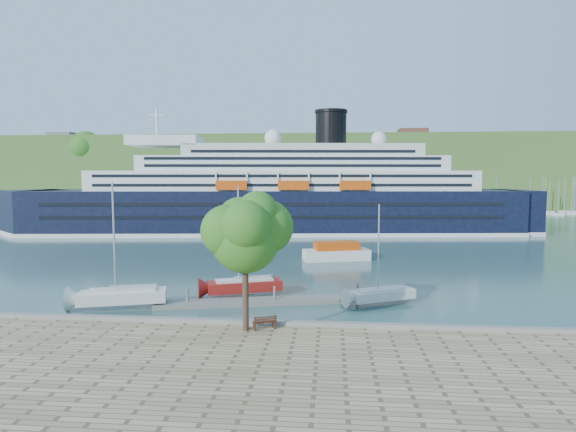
# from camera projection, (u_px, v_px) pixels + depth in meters

# --- Properties ---
(ground) EXTENTS (400.00, 400.00, 0.00)m
(ground) POSITION_uv_depth(u_px,v_px,m) (209.00, 336.00, 33.49)
(ground) COLOR #2C4F4D
(ground) RESTS_ON ground
(far_hillside) EXTENTS (400.00, 50.00, 24.00)m
(far_hillside) POSITION_uv_depth(u_px,v_px,m) (309.00, 172.00, 176.28)
(far_hillside) COLOR #3C5F26
(far_hillside) RESTS_ON ground
(quay_coping) EXTENTS (220.00, 0.50, 0.30)m
(quay_coping) POSITION_uv_depth(u_px,v_px,m) (209.00, 321.00, 33.19)
(quay_coping) COLOR slate
(quay_coping) RESTS_ON promenade
(cruise_ship) EXTENTS (104.42, 25.86, 23.22)m
(cruise_ship) POSITION_uv_depth(u_px,v_px,m) (273.00, 172.00, 90.99)
(cruise_ship) COLOR black
(cruise_ship) RESTS_ON ground
(park_bench) EXTENTS (1.74, 1.24, 1.03)m
(park_bench) POSITION_uv_depth(u_px,v_px,m) (264.00, 322.00, 31.80)
(park_bench) COLOR #4E2516
(park_bench) RESTS_ON promenade
(promenade_tree) EXTENTS (5.98, 5.98, 9.90)m
(promenade_tree) POSITION_uv_depth(u_px,v_px,m) (245.00, 256.00, 31.22)
(promenade_tree) COLOR #245B18
(promenade_tree) RESTS_ON promenade
(floating_pontoon) EXTENTS (16.84, 5.74, 0.37)m
(floating_pontoon) POSITION_uv_depth(u_px,v_px,m) (253.00, 302.00, 41.72)
(floating_pontoon) COLOR gray
(floating_pontoon) RESTS_ON ground
(sailboat_white_near) EXTENTS (8.10, 4.30, 10.08)m
(sailboat_white_near) POSITION_uv_depth(u_px,v_px,m) (121.00, 249.00, 39.84)
(sailboat_white_near) COLOR silver
(sailboat_white_near) RESTS_ON ground
(sailboat_red) EXTENTS (7.74, 4.54, 9.66)m
(sailboat_red) POSITION_uv_depth(u_px,v_px,m) (244.00, 244.00, 43.87)
(sailboat_red) COLOR maroon
(sailboat_red) RESTS_ON ground
(sailboat_white_far) EXTENTS (6.55, 4.42, 8.29)m
(sailboat_white_far) POSITION_uv_depth(u_px,v_px,m) (383.00, 257.00, 41.31)
(sailboat_white_far) COLOR silver
(sailboat_white_far) RESTS_ON ground
(tender_launch) EXTENTS (9.15, 5.19, 2.40)m
(tender_launch) POSITION_uv_depth(u_px,v_px,m) (336.00, 251.00, 62.88)
(tender_launch) COLOR #D0470C
(tender_launch) RESTS_ON ground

